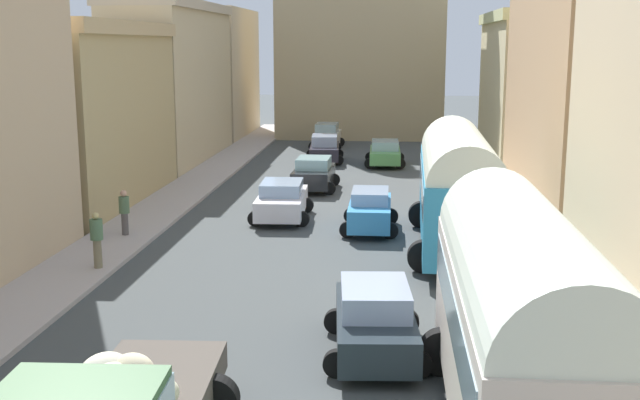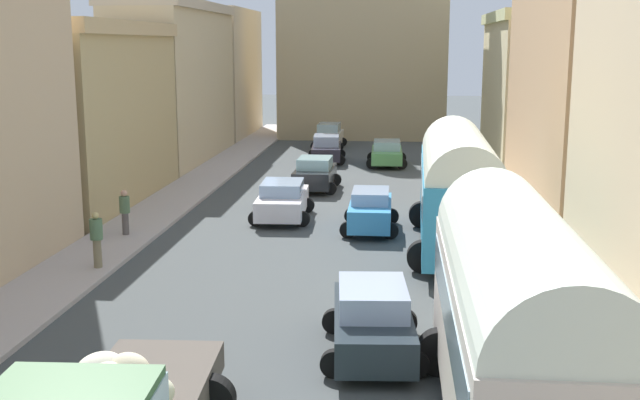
{
  "view_description": "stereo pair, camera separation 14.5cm",
  "coord_description": "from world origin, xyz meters",
  "px_view_note": "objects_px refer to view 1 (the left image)",
  "views": [
    {
      "loc": [
        2.37,
        -3.94,
        6.87
      ],
      "look_at": [
        0.0,
        21.95,
        1.67
      ],
      "focal_mm": 43.77,
      "sensor_mm": 36.0,
      "label": 1
    },
    {
      "loc": [
        2.52,
        -3.92,
        6.87
      ],
      "look_at": [
        0.0,
        21.95,
        1.67
      ],
      "focal_mm": 43.77,
      "sensor_mm": 36.0,
      "label": 2
    }
  ],
  "objects_px": {
    "car_3": "(327,136)",
    "pedestrian_0": "(97,238)",
    "car_6": "(370,210)",
    "car_5": "(375,320)",
    "parked_bus_0": "(521,314)",
    "parked_bus_1": "(458,183)",
    "car_0": "(282,200)",
    "car_2": "(325,149)",
    "pedestrian_1": "(124,211)",
    "car_1": "(314,174)",
    "car_7": "(385,153)"
  },
  "relations": [
    {
      "from": "car_6",
      "to": "pedestrian_1",
      "type": "height_order",
      "value": "pedestrian_1"
    },
    {
      "from": "parked_bus_0",
      "to": "car_6",
      "type": "bearing_deg",
      "value": 100.91
    },
    {
      "from": "car_1",
      "to": "car_7",
      "type": "height_order",
      "value": "car_1"
    },
    {
      "from": "car_6",
      "to": "pedestrian_1",
      "type": "relative_size",
      "value": 2.19
    },
    {
      "from": "parked_bus_0",
      "to": "car_7",
      "type": "xyz_separation_m",
      "value": [
        -2.61,
        31.74,
        -1.61
      ]
    },
    {
      "from": "parked_bus_1",
      "to": "car_5",
      "type": "bearing_deg",
      "value": -105.02
    },
    {
      "from": "car_3",
      "to": "car_6",
      "type": "bearing_deg",
      "value": -81.33
    },
    {
      "from": "car_2",
      "to": "pedestrian_1",
      "type": "bearing_deg",
      "value": -106.16
    },
    {
      "from": "car_3",
      "to": "pedestrian_0",
      "type": "bearing_deg",
      "value": -98.89
    },
    {
      "from": "car_5",
      "to": "pedestrian_0",
      "type": "relative_size",
      "value": 2.26
    },
    {
      "from": "car_6",
      "to": "car_7",
      "type": "xyz_separation_m",
      "value": [
        0.4,
        16.12,
        -0.05
      ]
    },
    {
      "from": "parked_bus_1",
      "to": "pedestrian_1",
      "type": "bearing_deg",
      "value": 178.5
    },
    {
      "from": "car_3",
      "to": "pedestrian_0",
      "type": "relative_size",
      "value": 2.19
    },
    {
      "from": "car_5",
      "to": "pedestrian_1",
      "type": "height_order",
      "value": "pedestrian_1"
    },
    {
      "from": "car_2",
      "to": "car_7",
      "type": "relative_size",
      "value": 1.06
    },
    {
      "from": "parked_bus_0",
      "to": "car_1",
      "type": "bearing_deg",
      "value": 104.05
    },
    {
      "from": "car_2",
      "to": "car_7",
      "type": "bearing_deg",
      "value": -16.12
    },
    {
      "from": "car_0",
      "to": "car_3",
      "type": "bearing_deg",
      "value": 89.95
    },
    {
      "from": "car_1",
      "to": "car_3",
      "type": "relative_size",
      "value": 0.95
    },
    {
      "from": "pedestrian_0",
      "to": "pedestrian_1",
      "type": "distance_m",
      "value": 4.23
    },
    {
      "from": "car_2",
      "to": "car_5",
      "type": "distance_m",
      "value": 29.29
    },
    {
      "from": "car_6",
      "to": "parked_bus_0",
      "type": "bearing_deg",
      "value": -79.09
    },
    {
      "from": "parked_bus_1",
      "to": "car_0",
      "type": "xyz_separation_m",
      "value": [
        -6.57,
        3.98,
        -1.52
      ]
    },
    {
      "from": "car_0",
      "to": "car_7",
      "type": "relative_size",
      "value": 1.04
    },
    {
      "from": "parked_bus_1",
      "to": "car_2",
      "type": "bearing_deg",
      "value": 107.62
    },
    {
      "from": "parked_bus_0",
      "to": "car_6",
      "type": "xyz_separation_m",
      "value": [
        -3.01,
        15.62,
        -1.56
      ]
    },
    {
      "from": "car_6",
      "to": "car_5",
      "type": "bearing_deg",
      "value": -87.87
    },
    {
      "from": "car_1",
      "to": "pedestrian_0",
      "type": "height_order",
      "value": "pedestrian_0"
    },
    {
      "from": "car_0",
      "to": "car_6",
      "type": "height_order",
      "value": "car_6"
    },
    {
      "from": "car_5",
      "to": "pedestrian_1",
      "type": "xyz_separation_m",
      "value": [
        -9.18,
        9.87,
        0.2
      ]
    },
    {
      "from": "car_0",
      "to": "pedestrian_0",
      "type": "height_order",
      "value": "pedestrian_0"
    },
    {
      "from": "parked_bus_0",
      "to": "car_3",
      "type": "relative_size",
      "value": 2.14
    },
    {
      "from": "car_5",
      "to": "car_7",
      "type": "height_order",
      "value": "car_5"
    },
    {
      "from": "car_1",
      "to": "car_2",
      "type": "relative_size",
      "value": 0.9
    },
    {
      "from": "car_2",
      "to": "pedestrian_1",
      "type": "distance_m",
      "value": 19.98
    },
    {
      "from": "pedestrian_1",
      "to": "car_7",
      "type": "bearing_deg",
      "value": 63.27
    },
    {
      "from": "parked_bus_0",
      "to": "pedestrian_0",
      "type": "height_order",
      "value": "parked_bus_0"
    },
    {
      "from": "car_6",
      "to": "car_2",
      "type": "bearing_deg",
      "value": 100.5
    },
    {
      "from": "parked_bus_1",
      "to": "car_6",
      "type": "xyz_separation_m",
      "value": [
        -3.01,
        2.34,
        -1.5
      ]
    },
    {
      "from": "car_6",
      "to": "car_0",
      "type": "bearing_deg",
      "value": 155.23
    },
    {
      "from": "car_1",
      "to": "car_6",
      "type": "xyz_separation_m",
      "value": [
        2.93,
        -8.12,
        -0.0
      ]
    },
    {
      "from": "parked_bus_1",
      "to": "car_5",
      "type": "relative_size",
      "value": 2.31
    },
    {
      "from": "car_1",
      "to": "pedestrian_1",
      "type": "bearing_deg",
      "value": -119.8
    },
    {
      "from": "pedestrian_1",
      "to": "parked_bus_1",
      "type": "bearing_deg",
      "value": -1.5
    },
    {
      "from": "parked_bus_1",
      "to": "pedestrian_1",
      "type": "relative_size",
      "value": 5.52
    },
    {
      "from": "pedestrian_1",
      "to": "car_0",
      "type": "bearing_deg",
      "value": 35.36
    },
    {
      "from": "parked_bus_0",
      "to": "car_5",
      "type": "height_order",
      "value": "parked_bus_0"
    },
    {
      "from": "car_0",
      "to": "car_7",
      "type": "height_order",
      "value": "car_0"
    },
    {
      "from": "parked_bus_0",
      "to": "car_5",
      "type": "distance_m",
      "value": 4.77
    },
    {
      "from": "car_5",
      "to": "car_1",
      "type": "bearing_deg",
      "value": 99.56
    }
  ]
}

